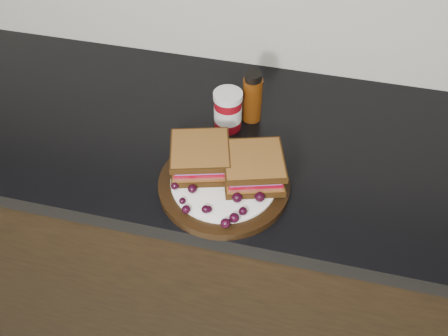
# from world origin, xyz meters

# --- Properties ---
(base_cabinets) EXTENTS (3.96, 0.58, 0.86)m
(base_cabinets) POSITION_xyz_m (0.00, 1.70, 0.43)
(base_cabinets) COLOR black
(base_cabinets) RESTS_ON ground_plane
(countertop) EXTENTS (3.98, 0.60, 0.04)m
(countertop) POSITION_xyz_m (0.00, 1.70, 0.88)
(countertop) COLOR black
(countertop) RESTS_ON base_cabinets
(plate) EXTENTS (0.28, 0.28, 0.02)m
(plate) POSITION_xyz_m (0.21, 1.54, 0.91)
(plate) COLOR black
(plate) RESTS_ON countertop
(sandwich_left) EXTENTS (0.15, 0.15, 0.06)m
(sandwich_left) POSITION_xyz_m (0.15, 1.56, 0.95)
(sandwich_left) COLOR brown
(sandwich_left) RESTS_ON plate
(sandwich_right) EXTENTS (0.15, 0.15, 0.06)m
(sandwich_right) POSITION_xyz_m (0.27, 1.56, 0.95)
(sandwich_right) COLOR brown
(sandwich_right) RESTS_ON plate
(grape_0) EXTENTS (0.02, 0.02, 0.02)m
(grape_0) POSITION_xyz_m (0.12, 1.49, 0.93)
(grape_0) COLOR black
(grape_0) RESTS_ON plate
(grape_1) EXTENTS (0.02, 0.02, 0.02)m
(grape_1) POSITION_xyz_m (0.16, 1.49, 0.93)
(grape_1) COLOR black
(grape_1) RESTS_ON plate
(grape_2) EXTENTS (0.01, 0.01, 0.01)m
(grape_2) POSITION_xyz_m (0.14, 1.45, 0.93)
(grape_2) COLOR black
(grape_2) RESTS_ON plate
(grape_3) EXTENTS (0.02, 0.02, 0.02)m
(grape_3) POSITION_xyz_m (0.16, 1.43, 0.93)
(grape_3) COLOR black
(grape_3) RESTS_ON plate
(grape_4) EXTENTS (0.02, 0.02, 0.02)m
(grape_4) POSITION_xyz_m (0.20, 1.44, 0.93)
(grape_4) COLOR black
(grape_4) RESTS_ON plate
(grape_5) EXTENTS (0.02, 0.02, 0.01)m
(grape_5) POSITION_xyz_m (0.20, 1.45, 0.93)
(grape_5) COLOR black
(grape_5) RESTS_ON plate
(grape_6) EXTENTS (0.02, 0.02, 0.02)m
(grape_6) POSITION_xyz_m (0.24, 1.42, 0.93)
(grape_6) COLOR black
(grape_6) RESTS_ON plate
(grape_7) EXTENTS (0.02, 0.02, 0.02)m
(grape_7) POSITION_xyz_m (0.26, 1.43, 0.93)
(grape_7) COLOR black
(grape_7) RESTS_ON plate
(grape_8) EXTENTS (0.02, 0.02, 0.02)m
(grape_8) POSITION_xyz_m (0.27, 1.46, 0.93)
(grape_8) COLOR black
(grape_8) RESTS_ON plate
(grape_9) EXTENTS (0.02, 0.02, 0.02)m
(grape_9) POSITION_xyz_m (0.25, 1.49, 0.93)
(grape_9) COLOR black
(grape_9) RESTS_ON plate
(grape_10) EXTENTS (0.02, 0.02, 0.02)m
(grape_10) POSITION_xyz_m (0.29, 1.50, 0.93)
(grape_10) COLOR black
(grape_10) RESTS_ON plate
(grape_11) EXTENTS (0.02, 0.02, 0.02)m
(grape_11) POSITION_xyz_m (0.28, 1.51, 0.93)
(grape_11) COLOR black
(grape_11) RESTS_ON plate
(grape_12) EXTENTS (0.02, 0.02, 0.02)m
(grape_12) POSITION_xyz_m (0.30, 1.54, 0.93)
(grape_12) COLOR black
(grape_12) RESTS_ON plate
(grape_13) EXTENTS (0.02, 0.02, 0.02)m
(grape_13) POSITION_xyz_m (0.29, 1.57, 0.93)
(grape_13) COLOR black
(grape_13) RESTS_ON plate
(grape_14) EXTENTS (0.02, 0.02, 0.02)m
(grape_14) POSITION_xyz_m (0.27, 1.59, 0.93)
(grape_14) COLOR black
(grape_14) RESTS_ON plate
(grape_15) EXTENTS (0.02, 0.02, 0.02)m
(grape_15) POSITION_xyz_m (0.17, 1.58, 0.93)
(grape_15) COLOR black
(grape_15) RESTS_ON plate
(grape_16) EXTENTS (0.02, 0.02, 0.02)m
(grape_16) POSITION_xyz_m (0.14, 1.57, 0.93)
(grape_16) COLOR black
(grape_16) RESTS_ON plate
(grape_17) EXTENTS (0.02, 0.02, 0.02)m
(grape_17) POSITION_xyz_m (0.14, 1.56, 0.93)
(grape_17) COLOR black
(grape_17) RESTS_ON plate
(grape_18) EXTENTS (0.02, 0.02, 0.02)m
(grape_18) POSITION_xyz_m (0.12, 1.54, 0.93)
(grape_18) COLOR black
(grape_18) RESTS_ON plate
(grape_19) EXTENTS (0.02, 0.02, 0.02)m
(grape_19) POSITION_xyz_m (0.12, 1.53, 0.93)
(grape_19) COLOR black
(grape_19) RESTS_ON plate
(grape_20) EXTENTS (0.02, 0.02, 0.01)m
(grape_20) POSITION_xyz_m (0.16, 1.55, 0.93)
(grape_20) COLOR black
(grape_20) RESTS_ON plate
(grape_21) EXTENTS (0.02, 0.02, 0.02)m
(grape_21) POSITION_xyz_m (0.16, 1.54, 0.93)
(grape_21) COLOR black
(grape_21) RESTS_ON plate
(grape_22) EXTENTS (0.02, 0.02, 0.02)m
(grape_22) POSITION_xyz_m (0.15, 1.54, 0.93)
(grape_22) COLOR black
(grape_22) RESTS_ON plate
(condiment_jar) EXTENTS (0.09, 0.09, 0.10)m
(condiment_jar) POSITION_xyz_m (0.17, 1.73, 0.95)
(condiment_jar) COLOR maroon
(condiment_jar) RESTS_ON countertop
(oil_bottle) EXTENTS (0.06, 0.06, 0.13)m
(oil_bottle) POSITION_xyz_m (0.22, 1.77, 0.97)
(oil_bottle) COLOR #4A2107
(oil_bottle) RESTS_ON countertop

